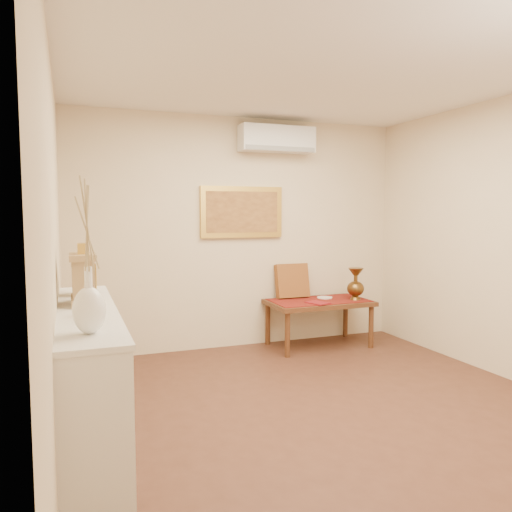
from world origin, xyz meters
name	(u,v)px	position (x,y,z in m)	size (l,w,h in m)	color
floor	(334,416)	(0.00, 0.00, 0.00)	(4.50, 4.50, 0.00)	#573122
ceiling	(339,63)	(0.00, 0.00, 2.70)	(4.50, 4.50, 0.00)	silver
wall_back	(241,233)	(0.00, 2.25, 1.35)	(4.00, 0.02, 2.70)	beige
wall_left	(55,252)	(-2.00, 0.00, 1.35)	(0.02, 4.50, 2.70)	beige
white_vase	(88,248)	(-1.83, -0.71, 1.42)	(0.17, 0.17, 0.87)	white
candlestick	(89,303)	(-1.82, -0.39, 1.08)	(0.10, 0.10, 0.20)	silver
brass_urn_small	(89,300)	(-1.82, -0.23, 1.08)	(0.09, 0.09, 0.19)	brown
table_cloth	(319,300)	(0.85, 1.88, 0.55)	(1.14, 0.59, 0.01)	maroon
brass_urn_tall	(356,280)	(1.27, 1.76, 0.79)	(0.20, 0.20, 0.46)	brown
plate	(325,297)	(0.98, 1.98, 0.56)	(0.19, 0.19, 0.01)	white
menu	(318,303)	(0.73, 1.69, 0.56)	(0.18, 0.25, 0.01)	maroon
cushion	(292,281)	(0.62, 2.15, 0.76)	(0.41, 0.10, 0.41)	maroon
display_ledge	(88,383)	(-1.82, 0.00, 0.49)	(0.37, 2.02, 0.98)	white
mantel_clock	(83,278)	(-1.83, 0.19, 1.15)	(0.17, 0.36, 0.41)	#A58455
wooden_chest	(83,278)	(-1.83, 0.59, 1.10)	(0.16, 0.21, 0.24)	#A58455
low_table	(319,306)	(0.85, 1.88, 0.48)	(1.20, 0.70, 0.55)	#552F19
painting	(242,212)	(0.00, 2.22, 1.60)	(1.00, 0.06, 0.60)	gold
ac_unit	(277,139)	(0.40, 2.12, 2.45)	(0.90, 0.25, 0.30)	silver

